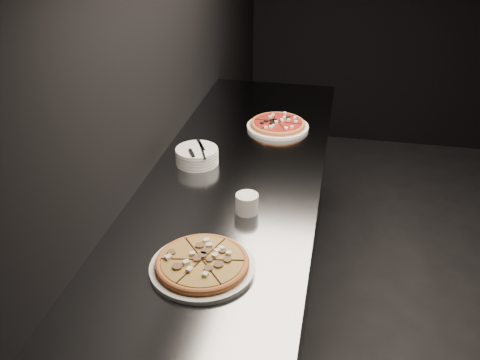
% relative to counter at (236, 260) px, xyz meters
% --- Properties ---
extents(wall_left, '(0.02, 5.00, 2.80)m').
position_rel_counter_xyz_m(wall_left, '(-0.37, 0.00, 0.94)').
color(wall_left, black).
rests_on(wall_left, floor).
extents(counter, '(0.74, 2.44, 0.92)m').
position_rel_counter_xyz_m(counter, '(0.00, 0.00, 0.00)').
color(counter, slate).
rests_on(counter, floor).
extents(pizza_mushroom, '(0.35, 0.35, 0.04)m').
position_rel_counter_xyz_m(pizza_mushroom, '(0.03, -0.65, 0.48)').
color(pizza_mushroom, white).
rests_on(pizza_mushroom, counter).
extents(pizza_tomato, '(0.32, 0.32, 0.04)m').
position_rel_counter_xyz_m(pizza_tomato, '(0.11, 0.53, 0.48)').
color(pizza_tomato, white).
rests_on(pizza_tomato, counter).
extents(plate_stack, '(0.19, 0.19, 0.07)m').
position_rel_counter_xyz_m(plate_stack, '(-0.19, 0.07, 0.49)').
color(plate_stack, white).
rests_on(plate_stack, counter).
extents(cutlery, '(0.08, 0.20, 0.01)m').
position_rel_counter_xyz_m(cutlery, '(-0.18, 0.06, 0.53)').
color(cutlery, silver).
rests_on(cutlery, plate_stack).
extents(ramekin, '(0.09, 0.09, 0.08)m').
position_rel_counter_xyz_m(ramekin, '(0.10, -0.28, 0.50)').
color(ramekin, silver).
rests_on(ramekin, counter).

